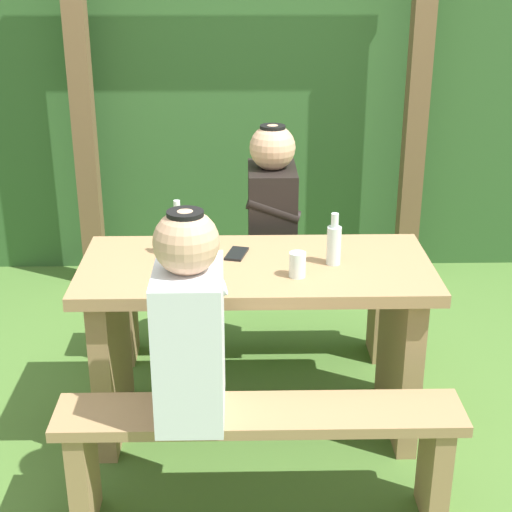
# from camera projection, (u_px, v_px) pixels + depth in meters

# --- Properties ---
(ground_plane) EXTENTS (12.00, 12.00, 0.00)m
(ground_plane) POSITION_uv_depth(u_px,v_px,m) (256.00, 422.00, 3.35)
(ground_plane) COLOR #4B7330
(hedge_backdrop) EXTENTS (6.40, 0.63, 2.25)m
(hedge_backdrop) POSITION_uv_depth(u_px,v_px,m) (249.00, 80.00, 4.86)
(hedge_backdrop) COLOR #315A2A
(hedge_backdrop) RESTS_ON ground_plane
(pergola_post_left) EXTENTS (0.12, 0.12, 2.03)m
(pergola_post_left) POSITION_uv_depth(u_px,v_px,m) (83.00, 116.00, 4.38)
(pergola_post_left) COLOR brown
(pergola_post_left) RESTS_ON ground_plane
(pergola_post_right) EXTENTS (0.12, 0.12, 2.03)m
(pergola_post_right) POSITION_uv_depth(u_px,v_px,m) (416.00, 115.00, 4.42)
(pergola_post_right) COLOR brown
(pergola_post_right) RESTS_ON ground_plane
(picnic_table) EXTENTS (1.40, 0.64, 0.75)m
(picnic_table) POSITION_uv_depth(u_px,v_px,m) (256.00, 318.00, 3.16)
(picnic_table) COLOR #9E7A51
(picnic_table) RESTS_ON ground_plane
(bench_near) EXTENTS (1.40, 0.24, 0.46)m
(bench_near) POSITION_uv_depth(u_px,v_px,m) (260.00, 442.00, 2.68)
(bench_near) COLOR #9E7A51
(bench_near) RESTS_ON ground_plane
(bench_far) EXTENTS (1.40, 0.24, 0.46)m
(bench_far) POSITION_uv_depth(u_px,v_px,m) (253.00, 297.00, 3.78)
(bench_far) COLOR #9E7A51
(bench_far) RESTS_ON ground_plane
(person_white_shirt) EXTENTS (0.25, 0.35, 0.72)m
(person_white_shirt) POSITION_uv_depth(u_px,v_px,m) (189.00, 323.00, 2.51)
(person_white_shirt) COLOR silver
(person_white_shirt) RESTS_ON bench_near
(person_black_coat) EXTENTS (0.25, 0.35, 0.72)m
(person_black_coat) POSITION_uv_depth(u_px,v_px,m) (272.00, 207.00, 3.61)
(person_black_coat) COLOR black
(person_black_coat) RESTS_ON bench_far
(drinking_glass) EXTENTS (0.06, 0.06, 0.10)m
(drinking_glass) POSITION_uv_depth(u_px,v_px,m) (297.00, 265.00, 2.94)
(drinking_glass) COLOR silver
(drinking_glass) RESTS_ON picnic_table
(bottle_left) EXTENTS (0.06, 0.06, 0.24)m
(bottle_left) POSITION_uv_depth(u_px,v_px,m) (178.00, 233.00, 3.11)
(bottle_left) COLOR silver
(bottle_left) RESTS_ON picnic_table
(bottle_right) EXTENTS (0.06, 0.06, 0.21)m
(bottle_right) POSITION_uv_depth(u_px,v_px,m) (334.00, 243.00, 3.04)
(bottle_right) COLOR silver
(bottle_right) RESTS_ON picnic_table
(cell_phone) EXTENTS (0.10, 0.15, 0.01)m
(cell_phone) POSITION_uv_depth(u_px,v_px,m) (237.00, 254.00, 3.16)
(cell_phone) COLOR black
(cell_phone) RESTS_ON picnic_table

